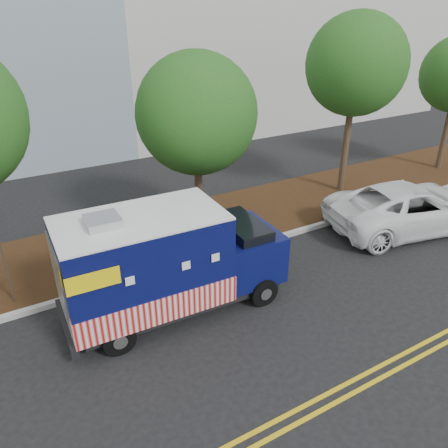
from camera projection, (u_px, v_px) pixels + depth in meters
ground at (219, 286)px, 12.36m from camera, size 120.00×120.00×0.00m
curb at (196, 261)px, 13.41m from camera, size 120.00×0.18×0.15m
mulch_strip at (169, 234)px, 15.03m from camera, size 120.00×4.00×0.15m
centerline_near at (325, 395)px, 8.91m from camera, size 120.00×0.10×0.01m
centerline_far at (334, 404)px, 8.72m from camera, size 120.00×0.10×0.01m
tree_b at (197, 114)px, 13.18m from camera, size 3.71×3.71×6.03m
tree_c at (356, 65)px, 16.15m from camera, size 3.76×3.76×7.02m
sign_post at (6, 267)px, 11.03m from camera, size 0.06×0.06×2.40m
food_truck at (164, 266)px, 10.79m from camera, size 5.77×2.35×3.00m
white_car at (410, 207)px, 15.20m from camera, size 6.32×3.86×1.64m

